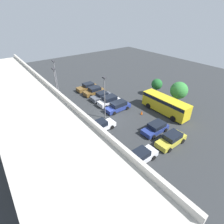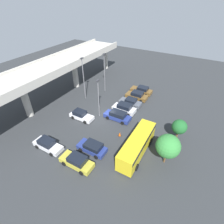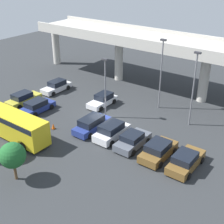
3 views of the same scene
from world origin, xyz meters
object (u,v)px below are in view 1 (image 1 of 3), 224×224
at_px(parked_car_2, 101,126).
at_px(parked_car_4, 109,101).
at_px(lamp_post_near_aisle, 57,92).
at_px(tree_front_left, 179,90).
at_px(lamp_post_mid_lot, 105,95).
at_px(tree_front_centre, 157,84).
at_px(parked_car_6, 94,91).
at_px(parked_car_8, 171,139).
at_px(parked_car_3, 118,106).
at_px(parked_car_7, 87,87).
at_px(parked_car_0, 140,157).
at_px(lamp_post_by_overpass, 57,81).
at_px(traffic_cone, 142,113).
at_px(parked_car_1, 156,128).
at_px(shuttle_bus, 165,104).
at_px(parked_car_5, 102,96).

distance_m(parked_car_2, parked_car_4, 8.20).
height_order(lamp_post_near_aisle, tree_front_left, lamp_post_near_aisle).
height_order(lamp_post_mid_lot, tree_front_centre, lamp_post_mid_lot).
height_order(parked_car_6, lamp_post_mid_lot, lamp_post_mid_lot).
distance_m(parked_car_4, parked_car_6, 5.70).
bearing_deg(parked_car_8, parked_car_6, -90.25).
bearing_deg(parked_car_3, parked_car_8, 90.38).
xyz_separation_m(parked_car_3, lamp_post_near_aisle, (3.10, 9.50, 4.32)).
relative_size(parked_car_3, parked_car_4, 1.11).
relative_size(parked_car_7, tree_front_centre, 1.32).
bearing_deg(parked_car_6, parked_car_3, 88.90).
bearing_deg(parked_car_4, parked_car_7, -91.02).
distance_m(parked_car_0, lamp_post_near_aisle, 15.53).
bearing_deg(lamp_post_by_overpass, parked_car_6, -87.83).
bearing_deg(parked_car_6, parked_car_7, -89.59).
height_order(parked_car_4, traffic_cone, parked_car_4).
bearing_deg(lamp_post_near_aisle, parked_car_0, -164.91).
height_order(parked_car_1, tree_front_centre, tree_front_centre).
distance_m(lamp_post_mid_lot, tree_front_centre, 14.00).
bearing_deg(tree_front_left, parked_car_2, 82.07).
height_order(parked_car_8, lamp_post_mid_lot, lamp_post_mid_lot).
relative_size(parked_car_1, shuttle_bus, 0.49).
relative_size(parked_car_4, tree_front_left, 0.94).
height_order(lamp_post_by_overpass, tree_front_left, lamp_post_by_overpass).
height_order(parked_car_6, parked_car_7, parked_car_6).
distance_m(parked_car_7, tree_front_centre, 15.23).
bearing_deg(lamp_post_near_aisle, tree_front_left, -113.22).
distance_m(parked_car_5, parked_car_8, 16.95).
xyz_separation_m(shuttle_bus, tree_front_left, (0.30, -3.97, 1.39)).
relative_size(shuttle_bus, tree_front_left, 1.88).
distance_m(parked_car_8, lamp_post_near_aisle, 18.05).
relative_size(parked_car_3, lamp_post_mid_lot, 0.67).
bearing_deg(parked_car_2, parked_car_0, -88.49).
bearing_deg(parked_car_2, tree_front_centre, 11.14).
xyz_separation_m(parked_car_5, tree_front_left, (-10.68, -10.01, 2.39)).
height_order(parked_car_2, tree_front_centre, tree_front_centre).
bearing_deg(parked_car_3, parked_car_4, -89.80).
relative_size(parked_car_6, shuttle_bus, 0.52).
relative_size(parked_car_3, tree_front_centre, 1.35).
bearing_deg(lamp_post_by_overpass, shuttle_bus, -134.90).
bearing_deg(tree_front_left, parked_car_8, 122.14).
distance_m(parked_car_3, parked_car_8, 11.57).
xyz_separation_m(shuttle_bus, lamp_post_near_aisle, (8.70, 15.59, 3.41)).
bearing_deg(parked_car_0, parked_car_6, 73.63).
bearing_deg(parked_car_8, parked_car_0, -2.90).
height_order(lamp_post_near_aisle, tree_front_centre, lamp_post_near_aisle).
relative_size(lamp_post_near_aisle, tree_front_centre, 2.45).
xyz_separation_m(parked_car_2, tree_front_centre, (3.21, -16.27, 1.74)).
bearing_deg(lamp_post_near_aisle, parked_car_7, -49.94).
xyz_separation_m(parked_car_7, parked_car_8, (-22.78, 0.07, 0.02)).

